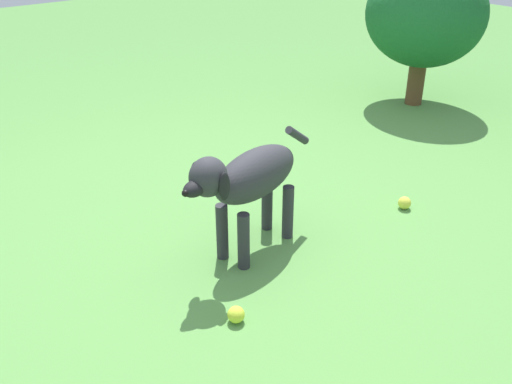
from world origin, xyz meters
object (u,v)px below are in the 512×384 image
at_px(tennis_ball_0, 236,314).
at_px(tennis_ball_1, 405,203).
at_px(tennis_ball_2, 257,160).
at_px(dog, 249,179).

distance_m(tennis_ball_0, tennis_ball_1, 1.20).
distance_m(tennis_ball_1, tennis_ball_2, 0.92).
bearing_deg(tennis_ball_1, tennis_ball_2, 15.46).
xyz_separation_m(tennis_ball_1, tennis_ball_2, (0.89, 0.25, 0.00)).
height_order(tennis_ball_0, tennis_ball_1, same).
distance_m(tennis_ball_0, tennis_ball_2, 1.39).
distance_m(dog, tennis_ball_2, 0.97).
distance_m(dog, tennis_ball_0, 0.58).
relative_size(dog, tennis_ball_1, 12.13).
bearing_deg(tennis_ball_2, tennis_ball_0, 136.73).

